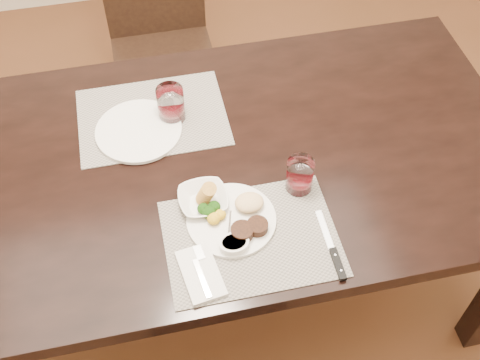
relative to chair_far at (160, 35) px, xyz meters
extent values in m
plane|color=#4C2D18|center=(0.00, -0.93, -0.50)|extent=(4.50, 4.50, 0.00)
cube|color=black|center=(0.00, -0.93, 0.22)|extent=(2.00, 1.00, 0.05)
cube|color=black|center=(0.92, -0.51, -0.15)|extent=(0.08, 0.08, 0.70)
cube|color=black|center=(0.00, -0.08, -0.07)|extent=(0.42, 0.42, 0.04)
cube|color=black|center=(-0.18, -0.26, -0.30)|extent=(0.04, 0.04, 0.41)
cube|color=black|center=(0.18, -0.26, -0.30)|extent=(0.04, 0.04, 0.41)
cube|color=black|center=(-0.18, 0.10, -0.30)|extent=(0.04, 0.04, 0.41)
cube|color=black|center=(0.18, 0.10, -0.30)|extent=(0.04, 0.04, 0.41)
cube|color=gray|center=(0.11, -1.23, 0.25)|extent=(0.46, 0.34, 0.00)
cube|color=gray|center=(-0.10, -0.73, 0.25)|extent=(0.46, 0.34, 0.00)
cylinder|color=silver|center=(0.07, -1.17, 0.26)|extent=(0.24, 0.24, 0.01)
cylinder|color=black|center=(0.08, -1.23, 0.27)|extent=(0.06, 0.06, 0.03)
cylinder|color=black|center=(0.13, -1.22, 0.27)|extent=(0.06, 0.06, 0.02)
ellipsoid|color=#D4B57F|center=(0.12, -1.14, 0.28)|extent=(0.08, 0.07, 0.03)
ellipsoid|color=#1A440D|center=(0.01, -1.15, 0.28)|extent=(0.04, 0.04, 0.03)
ellipsoid|color=gold|center=(0.02, -1.17, 0.28)|extent=(0.04, 0.04, 0.03)
cube|color=silver|center=(-0.04, -1.32, 0.26)|extent=(0.11, 0.17, 0.01)
cube|color=white|center=(-0.04, -1.34, 0.26)|extent=(0.03, 0.12, 0.00)
cube|color=white|center=(-0.04, -1.26, 0.26)|extent=(0.03, 0.05, 0.00)
cube|color=white|center=(0.31, -1.26, 0.25)|extent=(0.02, 0.13, 0.00)
cube|color=black|center=(0.31, -1.36, 0.26)|extent=(0.02, 0.09, 0.01)
imported|color=silver|center=(0.00, -1.09, 0.27)|extent=(0.14, 0.14, 0.03)
cylinder|color=#B18037|center=(0.00, -1.09, 0.29)|extent=(0.04, 0.05, 0.04)
cylinder|color=silver|center=(0.05, -1.26, 0.27)|extent=(0.08, 0.08, 0.03)
cylinder|color=#0E3D11|center=(0.05, -1.26, 0.28)|extent=(0.06, 0.06, 0.01)
cube|color=white|center=(0.05, -1.20, 0.30)|extent=(0.01, 0.05, 0.04)
cylinder|color=silver|center=(0.28, -1.09, 0.30)|extent=(0.08, 0.08, 0.10)
cylinder|color=#380509|center=(0.28, -1.09, 0.26)|extent=(0.06, 0.06, 0.03)
cylinder|color=silver|center=(-0.14, -0.78, 0.26)|extent=(0.26, 0.26, 0.01)
cylinder|color=silver|center=(-0.03, -0.74, 0.31)|extent=(0.08, 0.08, 0.11)
cylinder|color=#380509|center=(-0.03, -0.74, 0.27)|extent=(0.07, 0.07, 0.03)
camera|label=1|loc=(-0.11, -2.09, 1.60)|focal=45.00mm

